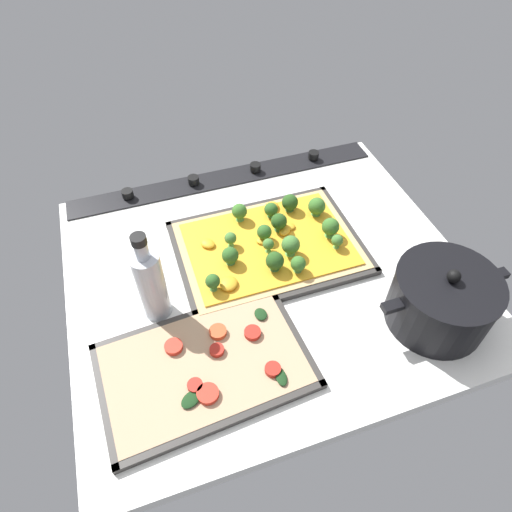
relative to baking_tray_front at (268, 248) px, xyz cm
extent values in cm
cube|color=silver|center=(2.18, 5.78, -1.86)|extent=(82.63, 72.65, 3.00)
cube|color=black|center=(2.18, -27.04, 0.04)|extent=(79.32, 7.00, 0.80)
cylinder|color=black|center=(-22.61, -27.04, 1.34)|extent=(2.80, 2.80, 1.80)
cylinder|color=black|center=(-6.09, -27.04, 1.34)|extent=(2.80, 2.80, 1.80)
cylinder|color=black|center=(10.44, -27.04, 1.34)|extent=(2.80, 2.80, 1.80)
cylinder|color=black|center=(26.96, -27.04, 1.34)|extent=(2.80, 2.80, 1.80)
cube|color=#33302D|center=(0.00, 0.00, -0.11)|extent=(40.30, 29.23, 0.50)
cube|color=#33302D|center=(0.06, -13.93, 0.29)|extent=(40.18, 1.37, 1.30)
cube|color=#33302D|center=(-0.06, 13.93, 0.29)|extent=(40.18, 1.37, 1.30)
cube|color=#33302D|center=(-19.49, -0.08, 0.29)|extent=(1.32, 29.07, 1.30)
cube|color=#33302D|center=(19.49, 0.08, 0.29)|extent=(1.32, 29.07, 1.30)
cube|color=tan|center=(0.00, 0.00, 0.64)|extent=(37.89, 26.82, 1.00)
cube|color=gold|center=(0.00, 0.00, 1.34)|extent=(34.86, 24.14, 0.40)
cone|color=#68AD54|center=(-13.51, 6.11, 2.13)|extent=(1.40, 1.40, 1.17)
sphere|color=#427533|center=(-13.51, 6.11, 3.66)|extent=(2.54, 2.54, 2.54)
cone|color=#4D8B3F|center=(9.46, 2.71, 2.03)|extent=(1.95, 1.95, 0.97)
sphere|color=#2D5B23|center=(9.46, 2.71, 3.84)|extent=(3.54, 3.54, 3.54)
cone|color=#5B9F46|center=(-13.63, -5.32, 2.02)|extent=(2.19, 2.19, 0.96)
sphere|color=#386B28|center=(-13.63, -5.32, 4.00)|extent=(3.98, 3.98, 3.98)
cone|color=#68AD54|center=(0.86, 2.15, 2.18)|extent=(1.34, 1.34, 1.28)
sphere|color=#427533|center=(0.86, 2.15, 3.73)|extent=(2.43, 2.43, 2.43)
cone|color=#427635|center=(-3.58, -3.30, 2.14)|extent=(1.98, 1.98, 1.20)
sphere|color=#264C1C|center=(-3.58, -3.30, 4.09)|extent=(3.60, 3.60, 3.60)
cone|color=#5B9F46|center=(-13.59, 2.04, 2.19)|extent=(2.11, 2.11, 1.30)
sphere|color=#386B28|center=(-13.59, 2.04, 4.28)|extent=(3.84, 3.84, 3.84)
cone|color=#5B9F46|center=(3.73, -9.23, 2.18)|extent=(1.91, 1.91, 1.28)
sphere|color=#386B28|center=(3.73, -9.23, 4.13)|extent=(3.48, 3.48, 3.48)
cone|color=#427635|center=(1.28, 7.22, 2.06)|extent=(2.09, 2.09, 1.04)
sphere|color=#264C1C|center=(1.28, 7.22, 4.01)|extent=(3.80, 3.80, 3.80)
cone|color=#427635|center=(-8.33, -8.63, 2.01)|extent=(2.08, 2.08, 0.93)
sphere|color=#264C1C|center=(-8.33, -8.63, 3.89)|extent=(3.78, 3.78, 3.78)
cone|color=#68AD54|center=(-3.32, 4.36, 2.21)|extent=(2.16, 2.16, 1.34)
sphere|color=#427533|center=(-3.32, 4.36, 4.35)|extent=(3.92, 3.92, 3.92)
cone|color=#4D8B3F|center=(14.69, 8.31, 2.22)|extent=(1.63, 1.63, 1.37)
sphere|color=#2D5B23|center=(14.69, 8.31, 4.02)|extent=(2.95, 2.95, 2.95)
cone|color=#4D8B3F|center=(0.50, -1.46, 2.07)|extent=(1.78, 1.78, 1.06)
sphere|color=#2D5B23|center=(0.50, -1.46, 3.82)|extent=(3.23, 3.23, 3.23)
cone|color=#5B9F46|center=(-3.06, 9.25, 2.04)|extent=(1.75, 1.75, 0.99)
sphere|color=#386B28|center=(-3.06, 9.25, 3.72)|extent=(3.18, 3.18, 3.18)
cone|color=#4D8B3F|center=(-3.45, -8.00, 2.00)|extent=(1.73, 1.73, 0.91)
sphere|color=#2D5B23|center=(-3.45, -8.00, 3.63)|extent=(3.14, 3.14, 3.14)
cone|color=#68AD54|center=(7.99, -2.03, 2.19)|extent=(1.44, 1.44, 1.30)
sphere|color=#427533|center=(7.99, -2.03, 3.83)|extent=(2.62, 2.62, 2.62)
ellipsoid|color=gold|center=(-6.15, -3.13, 1.93)|extent=(3.46, 3.39, 0.91)
ellipsoid|color=gold|center=(-4.30, -10.23, 2.15)|extent=(5.20, 5.05, 1.43)
ellipsoid|color=gold|center=(11.53, 8.45, 2.12)|extent=(5.21, 5.20, 1.35)
ellipsoid|color=gold|center=(-4.60, -2.00, 2.01)|extent=(3.84, 3.86, 1.10)
ellipsoid|color=gold|center=(1.29, -0.89, 1.92)|extent=(3.30, 3.23, 0.87)
ellipsoid|color=gold|center=(12.72, -3.70, 2.04)|extent=(4.17, 4.25, 1.17)
cube|color=#33302D|center=(20.57, 23.56, -0.11)|extent=(38.23, 26.03, 0.50)
cube|color=#33302D|center=(21.33, 12.40, 0.29)|extent=(36.70, 3.71, 1.30)
cube|color=#33302D|center=(19.80, 34.72, 0.29)|extent=(36.70, 3.71, 1.30)
cube|color=#33302D|center=(2.86, 22.34, 0.29)|extent=(2.81, 23.60, 1.30)
cube|color=#33302D|center=(38.28, 24.77, 0.29)|extent=(2.81, 23.60, 1.30)
cube|color=tan|center=(20.57, 23.56, 0.59)|extent=(35.67, 23.47, 0.90)
cylinder|color=#B22319|center=(23.03, 27.28, 1.54)|extent=(2.68, 2.68, 1.00)
cylinder|color=red|center=(24.95, 18.72, 1.54)|extent=(3.31, 3.31, 1.00)
cylinder|color=#D14723|center=(16.54, 18.26, 1.54)|extent=(3.24, 3.24, 1.00)
cylinder|color=#B22319|center=(9.52, 28.67, 1.54)|extent=(2.87, 2.87, 1.00)
cylinder|color=red|center=(21.35, 29.37, 1.54)|extent=(3.76, 3.76, 1.00)
cylinder|color=#B22319|center=(17.73, 21.91, 1.54)|extent=(2.65, 2.65, 1.00)
cylinder|color=#B22319|center=(10.54, 20.53, 1.54)|extent=(3.12, 3.12, 1.00)
ellipsoid|color=#193819|center=(7.70, 17.03, 1.44)|extent=(2.53, 3.05, 0.60)
ellipsoid|color=#193819|center=(24.21, 29.35, 1.44)|extent=(4.61, 4.13, 0.60)
ellipsoid|color=#193819|center=(8.64, 30.37, 1.44)|extent=(2.07, 3.64, 0.60)
cylinder|color=black|center=(-24.13, 27.40, 5.03)|extent=(18.75, 18.75, 10.77)
cylinder|color=black|center=(-24.13, 27.40, 10.82)|extent=(19.12, 19.12, 0.80)
sphere|color=black|center=(-24.13, 27.40, 12.42)|extent=(2.40, 2.40, 2.40)
cube|color=black|center=(-35.31, 27.40, 8.48)|extent=(3.60, 2.00, 1.20)
cube|color=black|center=(-12.96, 27.40, 8.48)|extent=(3.60, 2.00, 1.20)
cylinder|color=#B7BCC6|center=(26.15, 8.56, 7.55)|extent=(5.40, 5.40, 15.81)
cylinder|color=#B7BCC6|center=(26.15, 8.56, 17.20)|extent=(2.43, 2.43, 3.50)
cylinder|color=black|center=(26.15, 8.56, 19.75)|extent=(2.70, 2.70, 1.60)
camera|label=1|loc=(24.14, 62.71, 72.37)|focal=31.29mm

